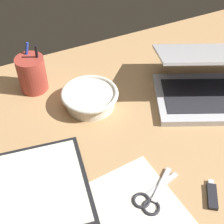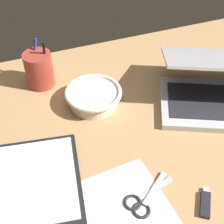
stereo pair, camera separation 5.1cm
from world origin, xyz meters
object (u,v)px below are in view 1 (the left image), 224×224
Objects in this scene: pen_cup at (32,74)px; scissors at (150,199)px; laptop at (218,82)px; bowl at (90,98)px.

scissors is (12.04, -47.09, -5.02)cm from pen_cup.
pen_cup is at bearing 175.68° from laptop.
pen_cup is 48.86cm from scissors.
pen_cup is 1.17× the size of scissors.
bowl is at bearing -174.12° from laptop.
laptop is at bearing -28.90° from pen_cup.
scissors is at bearing -75.65° from pen_cup.
laptop is 40.81cm from scissors.
pen_cup reaches higher than scissors.
pen_cup is at bearing 79.44° from scissors.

